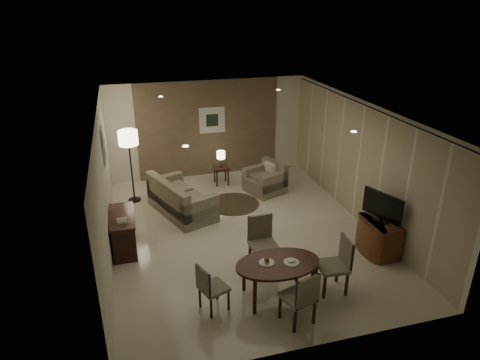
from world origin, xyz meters
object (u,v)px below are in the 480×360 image
object	(u,v)px
chair_near	(298,296)
floor_lamp	(131,167)
chair_right	(332,266)
armchair	(265,178)
console_desk	(124,232)
side_table	(221,175)
chair_left	(214,287)
tv_cabinet	(379,237)
chair_far	(264,245)
dining_table	(277,280)
sofa	(182,196)

from	to	relation	value
chair_near	floor_lamp	bearing A→B (deg)	-81.82
chair_right	armchair	world-z (taller)	chair_right
console_desk	floor_lamp	distance (m)	2.33
chair_near	armchair	world-z (taller)	chair_near
side_table	chair_left	bearing A→B (deg)	-104.52
chair_near	side_table	bearing A→B (deg)	-106.43
console_desk	chair_left	distance (m)	2.66
chair_right	side_table	bearing A→B (deg)	-166.94
tv_cabinet	chair_right	xyz separation A→B (m)	(-1.47, -0.85, 0.15)
chair_far	chair_left	distance (m)	1.43
chair_left	side_table	xyz separation A→B (m)	(1.29, 4.97, -0.17)
side_table	chair_right	bearing A→B (deg)	-81.18
dining_table	chair_near	size ratio (longest dim) A/B	1.52
chair_left	armchair	world-z (taller)	chair_left
armchair	console_desk	bearing A→B (deg)	-83.47
console_desk	floor_lamp	bearing A→B (deg)	82.70
dining_table	chair_far	size ratio (longest dim) A/B	1.41
tv_cabinet	chair_far	bearing A→B (deg)	178.43
dining_table	sofa	size ratio (longest dim) A/B	0.78
tv_cabinet	chair_near	bearing A→B (deg)	-148.63
console_desk	dining_table	xyz separation A→B (m)	(2.46, -2.27, -0.04)
tv_cabinet	chair_left	distance (m)	3.62
tv_cabinet	chair_near	distance (m)	2.74
chair_near	chair_far	size ratio (longest dim) A/B	0.93
tv_cabinet	sofa	world-z (taller)	sofa
console_desk	chair_left	size ratio (longest dim) A/B	1.42
sofa	chair_near	bearing A→B (deg)	174.90
chair_right	console_desk	bearing A→B (deg)	-120.27
sofa	side_table	bearing A→B (deg)	-63.26
floor_lamp	side_table	bearing A→B (deg)	10.34
floor_lamp	chair_far	bearing A→B (deg)	-59.04
tv_cabinet	chair_near	xyz separation A→B (m)	(-2.34, -1.43, 0.12)
chair_near	chair_far	distance (m)	1.49
tv_cabinet	chair_left	world-z (taller)	chair_left
armchair	floor_lamp	bearing A→B (deg)	-117.20
side_table	console_desk	bearing A→B (deg)	-134.68
chair_near	chair_far	xyz separation A→B (m)	(-0.06, 1.49, 0.04)
chair_right	chair_near	bearing A→B (deg)	-52.60
chair_near	chair_right	bearing A→B (deg)	-162.32
chair_far	armchair	bearing A→B (deg)	69.88
tv_cabinet	chair_far	xyz separation A→B (m)	(-2.40, 0.07, 0.16)
dining_table	chair_left	bearing A→B (deg)	-179.04
chair_right	floor_lamp	size ratio (longest dim) A/B	0.54
chair_far	chair_right	bearing A→B (deg)	-45.94
chair_near	floor_lamp	distance (m)	5.66
chair_near	side_table	world-z (taller)	chair_near
sofa	floor_lamp	world-z (taller)	floor_lamp
chair_far	side_table	xyz separation A→B (m)	(0.15, 4.11, -0.26)
chair_left	floor_lamp	size ratio (longest dim) A/B	0.46
tv_cabinet	side_table	xyz separation A→B (m)	(-2.25, 4.17, -0.10)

